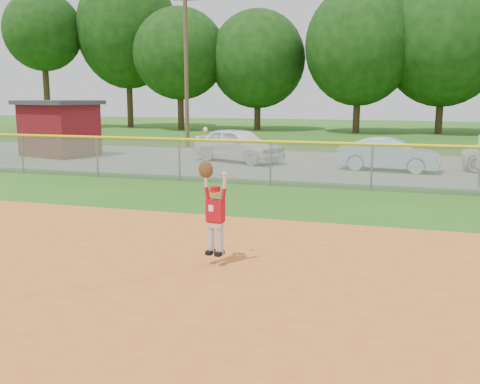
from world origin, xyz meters
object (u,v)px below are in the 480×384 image
object	(u,v)px
car_blue	(389,154)
ballplayer	(214,209)
car_white_a	(238,145)
utility_shed	(59,128)

from	to	relation	value
car_blue	ballplayer	distance (m)	13.73
car_white_a	ballplayer	world-z (taller)	ballplayer
car_blue	utility_shed	distance (m)	15.95
car_blue	utility_shed	bearing A→B (deg)	94.87
car_white_a	utility_shed	world-z (taller)	utility_shed
car_white_a	car_blue	distance (m)	6.75
car_white_a	ballplayer	bearing A→B (deg)	-140.60
utility_shed	ballplayer	distance (m)	19.45
car_blue	ballplayer	world-z (taller)	ballplayer
car_blue	ballplayer	bearing A→B (deg)	176.45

